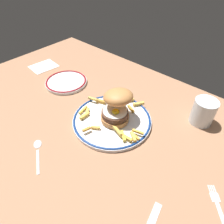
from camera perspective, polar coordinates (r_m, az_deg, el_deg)
The scene contains 9 objects.
ground_plane at distance 72.37cm, azimuth -1.54°, elevation -5.92°, with size 146.69×89.91×4.00cm, color #9D6E4F.
dinner_plate at distance 72.97cm, azimuth 0.00°, elevation -2.20°, with size 28.31×28.31×1.60cm.
burger at distance 69.01cm, azimuth 1.39°, elevation 2.00°, with size 14.02×13.93×11.93cm.
fries_pile at distance 71.97cm, azimuth 0.71°, elevation -1.48°, with size 27.44×26.59×1.67cm.
water_glass at distance 77.68cm, azimuth 24.26°, elevation -0.28°, with size 7.91×7.91×9.34cm.
side_plate at distance 94.73cm, azimuth -12.79°, elevation 8.32°, with size 18.56×18.56×1.60cm.
fork at distance 61.49cm, azimuth 28.13°, elevation -23.31°, with size 10.32×11.91×0.36cm.
spoon at distance 69.42cm, azimuth -20.28°, elevation -9.26°, with size 12.18×8.49×0.90cm.
napkin at distance 111.49cm, azimuth -18.74°, elevation 12.12°, with size 10.52×12.45×0.40cm, color white.
Camera 1 is at (33.98, -34.92, 51.50)cm, focal length 32.40 mm.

